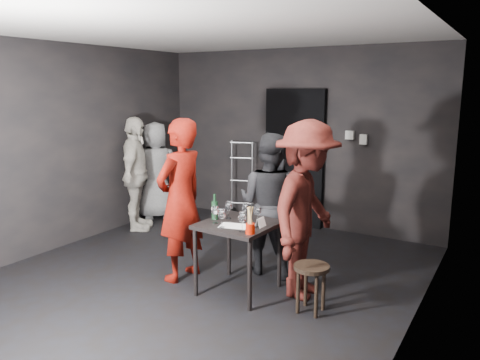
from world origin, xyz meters
The scene contains 26 objects.
floor centered at (0.00, 0.00, 0.00)m, with size 4.50×5.00×0.02m, color black.
ceiling centered at (0.00, 0.00, 2.70)m, with size 4.50×5.00×0.02m, color silver.
wall_back centered at (0.00, 2.50, 1.35)m, with size 4.50×0.04×2.70m, color black.
wall_left centered at (-2.25, 0.00, 1.35)m, with size 0.04×5.00×2.70m, color black.
wall_right centered at (2.25, 0.00, 1.35)m, with size 0.04×5.00×2.70m, color black.
doorway centered at (0.00, 2.44, 1.05)m, with size 0.95×0.10×2.10m, color black.
wallbox_upper centered at (0.85, 2.45, 1.45)m, with size 0.12×0.06×0.12m, color #B7B7B2.
wallbox_lower centered at (1.05, 2.45, 1.40)m, with size 0.10×0.06×0.14m, color #B7B7B2.
hand_truck centered at (-0.85, 2.24, 0.23)m, with size 0.43×0.35×1.28m.
tasting_table centered at (0.54, -0.11, 0.65)m, with size 0.72×0.72×0.75m.
stool centered at (1.37, -0.15, 0.37)m, with size 0.34×0.34×0.47m.
server_red centered at (-0.19, -0.13, 1.08)m, with size 0.79×0.52×2.16m, color maroon.
woman_black centered at (0.57, 0.54, 0.88)m, with size 0.86×0.47×1.76m, color black.
man_maroon centered at (1.17, 0.17, 1.10)m, with size 1.42×0.66×2.19m, color #4C1712.
bystander_cream centered at (-1.91, 0.98, 0.97)m, with size 1.13×0.54×1.93m, color silver.
bystander_grey centered at (-2.08, 1.64, 0.83)m, with size 0.81×0.44×1.67m, color gray.
tasting_mat centered at (0.56, -0.23, 0.75)m, with size 0.28×0.19×0.00m, color white.
wine_glass_a centered at (0.34, -0.24, 0.85)m, with size 0.07×0.07×0.20m, color white, non-canonical shape.
wine_glass_b centered at (0.37, -0.03, 0.85)m, with size 0.08×0.08×0.20m, color white, non-canonical shape.
wine_glass_c centered at (0.52, 0.06, 0.84)m, with size 0.07×0.07×0.18m, color white, non-canonical shape.
wine_glass_d centered at (0.48, -0.34, 0.85)m, with size 0.08×0.08×0.21m, color white, non-canonical shape.
wine_glass_e centered at (0.72, -0.34, 0.86)m, with size 0.08×0.08×0.22m, color white, non-canonical shape.
wine_glass_f centered at (0.70, 0.00, 0.84)m, with size 0.07×0.07×0.18m, color white, non-canonical shape.
wine_bottle centered at (0.26, -0.13, 0.86)m, with size 0.07×0.07×0.27m.
breadstick_cup centered at (0.82, -0.36, 0.88)m, with size 0.09×0.09×0.28m.
reserved_card centered at (0.79, -0.12, 0.80)m, with size 0.08×0.12×0.10m, color white, non-canonical shape.
Camera 1 is at (2.94, -4.07, 2.12)m, focal length 35.00 mm.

